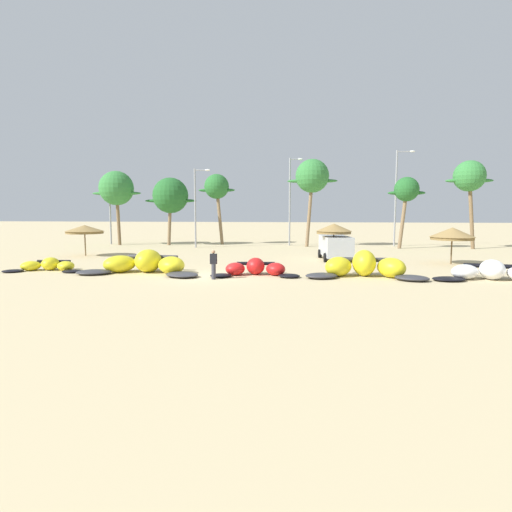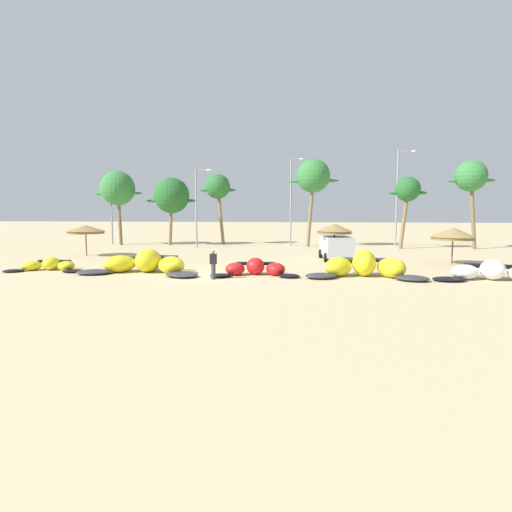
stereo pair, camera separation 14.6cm
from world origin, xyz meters
name	(u,v)px [view 2 (the right image)]	position (x,y,z in m)	size (l,w,h in m)	color
ground_plane	(210,276)	(0.00, 0.00, 0.00)	(260.00, 260.00, 0.00)	#C6B284
kite_far_left	(49,266)	(-10.70, 0.98, 0.31)	(5.16, 2.60, 0.82)	black
kite_left	(146,264)	(-4.22, 0.80, 0.54)	(7.94, 3.87, 1.40)	#333338
kite_left_of_center	(255,269)	(2.53, 0.73, 0.38)	(5.38, 2.69, 1.00)	black
kite_center	(365,267)	(8.79, 0.92, 0.58)	(6.98, 3.35, 1.52)	#333338
kite_right_of_center	(494,273)	(15.56, 0.53, 0.42)	(6.59, 3.69, 1.10)	black
beach_umbrella_near_van	(86,229)	(-13.12, 9.74, 2.24)	(3.17, 3.17, 2.60)	brown
beach_umbrella_middle	(334,229)	(7.45, 8.75, 2.44)	(2.69, 2.69, 2.83)	brown
beach_umbrella_near_palms	(453,234)	(15.62, 7.71, 2.18)	(3.04, 3.04, 2.61)	brown
parked_van	(336,246)	(7.60, 9.51, 1.09)	(2.58, 5.00, 1.84)	#B2B7BC
person_near_kites	(213,264)	(0.44, -1.03, 0.82)	(0.36, 0.24, 1.62)	#383842
palm_leftmost	(118,189)	(-15.72, 21.33, 6.26)	(5.68, 3.78, 8.21)	brown
palm_left	(172,196)	(-9.74, 21.93, 5.47)	(5.89, 3.92, 7.48)	#7F6647
palm_left_of_gap	(218,188)	(-4.87, 23.60, 6.42)	(4.19, 2.79, 7.95)	#7F6647
palm_center_left	(313,177)	(5.80, 21.90, 7.38)	(5.29, 3.53, 9.24)	#7F6647
palm_center_right	(408,191)	(15.18, 20.68, 5.80)	(3.67, 2.45, 7.19)	#7F6647
palm_right_of_gap	(471,177)	(21.25, 21.12, 7.11)	(4.58, 3.06, 8.77)	brown
lamppost_west	(112,204)	(-16.87, 22.25, 4.60)	(1.61, 0.24, 8.18)	gray
lamppost_west_center	(198,203)	(-6.01, 19.12, 4.57)	(1.73, 0.24, 8.10)	gray
lamppost_east_center	(292,197)	(3.50, 23.08, 5.27)	(1.49, 0.24, 9.52)	gray
lamppost_east	(398,193)	(14.83, 23.51, 5.66)	(1.92, 0.24, 10.20)	gray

